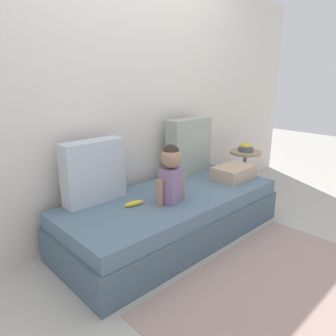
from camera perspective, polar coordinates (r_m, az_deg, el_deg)
name	(u,v)px	position (r m, az deg, el deg)	size (l,w,h in m)	color
ground_plane	(173,236)	(2.90, 0.84, -12.11)	(12.00, 12.00, 0.00)	#B2ADA3
back_wall	(130,102)	(2.99, -6.84, 11.65)	(5.23, 0.10, 2.29)	silver
couch	(173,216)	(2.82, 0.86, -8.60)	(2.03, 0.87, 0.40)	#495F70
throw_pillow_left	(93,172)	(2.58, -13.27, -0.64)	(0.51, 0.16, 0.50)	#B2BCC6
throw_pillow_right	(189,146)	(3.26, 3.78, 3.94)	(0.51, 0.16, 0.57)	#99A393
toddler	(171,172)	(2.51, 0.55, -0.66)	(0.30, 0.18, 0.47)	gray
banana	(134,203)	(2.52, -6.12, -6.35)	(0.17, 0.04, 0.04)	yellow
folded_blanket	(234,173)	(3.19, 11.75, -0.80)	(0.40, 0.28, 0.13)	tan
side_table	(245,161)	(3.86, 13.67, 1.17)	(0.36, 0.36, 0.52)	tan
fruit_bowl	(246,148)	(3.82, 13.84, 3.56)	(0.18, 0.18, 0.10)	#4C5666
floor_rug	(274,287)	(2.41, 18.50, -19.60)	(1.83, 1.00, 0.01)	tan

